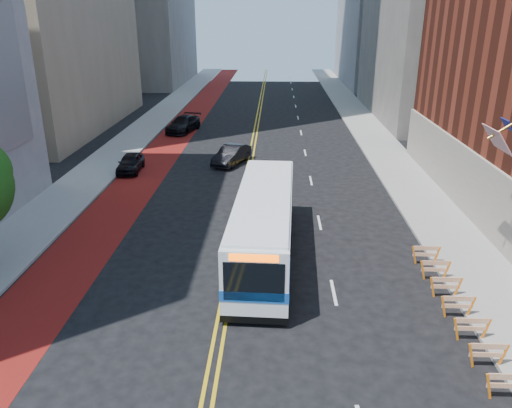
{
  "coord_description": "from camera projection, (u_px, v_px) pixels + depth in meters",
  "views": [
    {
      "loc": [
        2.06,
        -13.59,
        11.72
      ],
      "look_at": [
        1.23,
        8.0,
        3.43
      ],
      "focal_mm": 35.0,
      "sensor_mm": 36.0,
      "label": 1
    }
  ],
  "objects": [
    {
      "name": "ground",
      "position": [
        211.0,
        382.0,
        16.95
      ],
      "size": [
        160.0,
        160.0,
        0.0
      ],
      "primitive_type": "plane",
      "color": "black",
      "rests_on": "ground"
    },
    {
      "name": "sidewalk_right",
      "position": [
        386.0,
        153.0,
        44.48
      ],
      "size": [
        4.0,
        140.0,
        0.15
      ],
      "primitive_type": "cube",
      "color": "gray",
      "rests_on": "ground"
    },
    {
      "name": "center_line_outer",
      "position": [
        254.0,
        152.0,
        44.93
      ],
      "size": [
        0.14,
        140.0,
        0.01
      ],
      "primitive_type": "cube",
      "color": "gold",
      "rests_on": "ground"
    },
    {
      "name": "sidewalk_left",
      "position": [
        120.0,
        150.0,
        45.35
      ],
      "size": [
        4.0,
        140.0,
        0.15
      ],
      "primitive_type": "cube",
      "color": "gray",
      "rests_on": "ground"
    },
    {
      "name": "car_a",
      "position": [
        130.0,
        163.0,
        39.28
      ],
      "size": [
        1.8,
        4.15,
        1.39
      ],
      "primitive_type": "imported",
      "rotation": [
        0.0,
        0.0,
        0.04
      ],
      "color": "black",
      "rests_on": "ground"
    },
    {
      "name": "construction_barriers",
      "position": [
        464.0,
        314.0,
        19.56
      ],
      "size": [
        1.42,
        10.91,
        1.0
      ],
      "color": "orange",
      "rests_on": "ground"
    },
    {
      "name": "car_c",
      "position": [
        183.0,
        124.0,
        52.48
      ],
      "size": [
        3.47,
        5.9,
        1.6
      ],
      "primitive_type": "imported",
      "rotation": [
        0.0,
        0.0,
        -0.23
      ],
      "color": "black",
      "rests_on": "ground"
    },
    {
      "name": "bus_lane_paint",
      "position": [
        163.0,
        151.0,
        45.23
      ],
      "size": [
        3.6,
        140.0,
        0.01
      ],
      "primitive_type": "cube",
      "color": "maroon",
      "rests_on": "ground"
    },
    {
      "name": "car_b",
      "position": [
        232.0,
        155.0,
        41.24
      ],
      "size": [
        3.16,
        4.92,
        1.53
      ],
      "primitive_type": "imported",
      "rotation": [
        0.0,
        0.0,
        -0.36
      ],
      "color": "black",
      "rests_on": "ground"
    },
    {
      "name": "transit_bus",
      "position": [
        264.0,
        224.0,
        25.12
      ],
      "size": [
        3.23,
        12.6,
        3.44
      ],
      "rotation": [
        0.0,
        0.0,
        -0.04
      ],
      "color": "white",
      "rests_on": "ground"
    },
    {
      "name": "lane_dashes",
      "position": [
        301.0,
        133.0,
        52.23
      ],
      "size": [
        0.14,
        98.2,
        0.01
      ],
      "color": "silver",
      "rests_on": "ground"
    },
    {
      "name": "center_line_inner",
      "position": [
        250.0,
        152.0,
        44.94
      ],
      "size": [
        0.14,
        140.0,
        0.01
      ],
      "primitive_type": "cube",
      "color": "gold",
      "rests_on": "ground"
    }
  ]
}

